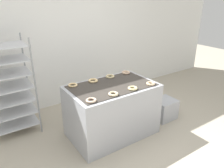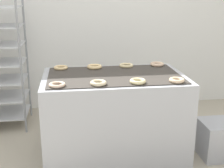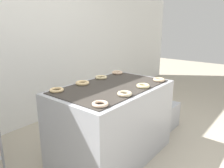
{
  "view_description": "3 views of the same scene",
  "coord_description": "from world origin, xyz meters",
  "px_view_note": "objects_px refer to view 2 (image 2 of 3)",
  "views": [
    {
      "loc": [
        -1.65,
        -1.79,
        2.06
      ],
      "look_at": [
        0.0,
        0.66,
        0.85
      ],
      "focal_mm": 35.0,
      "sensor_mm": 36.0,
      "label": 1
    },
    {
      "loc": [
        -0.39,
        -2.07,
        1.57
      ],
      "look_at": [
        0.0,
        0.81,
        0.7
      ],
      "focal_mm": 50.0,
      "sensor_mm": 36.0,
      "label": 2
    },
    {
      "loc": [
        -1.72,
        -0.73,
        1.47
      ],
      "look_at": [
        0.0,
        0.66,
        0.85
      ],
      "focal_mm": 35.0,
      "sensor_mm": 36.0,
      "label": 3
    }
  ],
  "objects_px": {
    "donut_near_midleft": "(98,83)",
    "donut_far_right": "(157,64)",
    "donut_near_midright": "(138,81)",
    "donut_far_midleft": "(94,67)",
    "fryer_machine": "(114,117)",
    "donut_far_left": "(61,68)",
    "glaze_bin": "(220,139)",
    "donut_near_right": "(177,80)",
    "donut_near_left": "(57,85)",
    "donut_far_midright": "(126,65)"
  },
  "relations": [
    {
      "from": "donut_near_left",
      "to": "donut_near_right",
      "type": "distance_m",
      "value": 1.0
    },
    {
      "from": "donut_near_right",
      "to": "fryer_machine",
      "type": "bearing_deg",
      "value": 149.08
    },
    {
      "from": "donut_near_midright",
      "to": "donut_far_midleft",
      "type": "relative_size",
      "value": 0.92
    },
    {
      "from": "donut_near_left",
      "to": "donut_near_midleft",
      "type": "xyz_separation_m",
      "value": [
        0.33,
        -0.0,
        0.0
      ]
    },
    {
      "from": "donut_far_left",
      "to": "fryer_machine",
      "type": "bearing_deg",
      "value": -31.36
    },
    {
      "from": "glaze_bin",
      "to": "donut_near_right",
      "type": "relative_size",
      "value": 2.98
    },
    {
      "from": "donut_far_midleft",
      "to": "donut_near_left",
      "type": "bearing_deg",
      "value": -121.4
    },
    {
      "from": "fryer_machine",
      "to": "donut_near_midleft",
      "type": "distance_m",
      "value": 0.55
    },
    {
      "from": "glaze_bin",
      "to": "donut_near_midleft",
      "type": "distance_m",
      "value": 1.38
    },
    {
      "from": "glaze_bin",
      "to": "donut_near_midleft",
      "type": "bearing_deg",
      "value": -172.51
    },
    {
      "from": "donut_far_left",
      "to": "donut_far_midright",
      "type": "xyz_separation_m",
      "value": [
        0.65,
        0.0,
        0.0
      ]
    },
    {
      "from": "glaze_bin",
      "to": "donut_near_right",
      "type": "height_order",
      "value": "donut_near_right"
    },
    {
      "from": "donut_far_right",
      "to": "donut_near_left",
      "type": "bearing_deg",
      "value": -149.31
    },
    {
      "from": "donut_near_right",
      "to": "donut_far_midleft",
      "type": "distance_m",
      "value": 0.87
    },
    {
      "from": "donut_far_left",
      "to": "glaze_bin",
      "type": "bearing_deg",
      "value": -15.78
    },
    {
      "from": "donut_far_midright",
      "to": "donut_near_midleft",
      "type": "bearing_deg",
      "value": -119.87
    },
    {
      "from": "fryer_machine",
      "to": "donut_near_right",
      "type": "relative_size",
      "value": 9.96
    },
    {
      "from": "fryer_machine",
      "to": "donut_near_midright",
      "type": "bearing_deg",
      "value": -61.04
    },
    {
      "from": "fryer_machine",
      "to": "donut_near_midleft",
      "type": "xyz_separation_m",
      "value": [
        -0.17,
        -0.29,
        0.43
      ]
    },
    {
      "from": "donut_near_left",
      "to": "donut_near_midleft",
      "type": "height_order",
      "value": "donut_near_midleft"
    },
    {
      "from": "donut_near_left",
      "to": "donut_near_right",
      "type": "bearing_deg",
      "value": -0.49
    },
    {
      "from": "fryer_machine",
      "to": "donut_far_right",
      "type": "xyz_separation_m",
      "value": [
        0.49,
        0.3,
        0.43
      ]
    },
    {
      "from": "donut_near_midleft",
      "to": "donut_far_right",
      "type": "height_order",
      "value": "same"
    },
    {
      "from": "glaze_bin",
      "to": "donut_near_midleft",
      "type": "height_order",
      "value": "donut_near_midleft"
    },
    {
      "from": "fryer_machine",
      "to": "glaze_bin",
      "type": "relative_size",
      "value": 3.35
    },
    {
      "from": "fryer_machine",
      "to": "donut_near_left",
      "type": "height_order",
      "value": "donut_near_left"
    },
    {
      "from": "donut_near_midleft",
      "to": "donut_far_right",
      "type": "xyz_separation_m",
      "value": [
        0.66,
        0.59,
        0.0
      ]
    },
    {
      "from": "donut_near_left",
      "to": "donut_near_midright",
      "type": "height_order",
      "value": "donut_near_midright"
    },
    {
      "from": "donut_far_right",
      "to": "donut_far_midleft",
      "type": "bearing_deg",
      "value": -178.32
    },
    {
      "from": "glaze_bin",
      "to": "donut_far_midleft",
      "type": "bearing_deg",
      "value": 160.67
    },
    {
      "from": "donut_near_midright",
      "to": "donut_near_midleft",
      "type": "bearing_deg",
      "value": -179.36
    },
    {
      "from": "fryer_machine",
      "to": "donut_far_left",
      "type": "bearing_deg",
      "value": 148.64
    },
    {
      "from": "donut_near_left",
      "to": "donut_near_midleft",
      "type": "bearing_deg",
      "value": -0.47
    },
    {
      "from": "donut_far_midright",
      "to": "donut_far_right",
      "type": "height_order",
      "value": "donut_far_right"
    },
    {
      "from": "donut_near_midright",
      "to": "donut_far_right",
      "type": "xyz_separation_m",
      "value": [
        0.33,
        0.59,
        -0.0
      ]
    },
    {
      "from": "fryer_machine",
      "to": "donut_near_midright",
      "type": "xyz_separation_m",
      "value": [
        0.16,
        -0.28,
        0.43
      ]
    },
    {
      "from": "fryer_machine",
      "to": "donut_far_left",
      "type": "relative_size",
      "value": 9.48
    },
    {
      "from": "fryer_machine",
      "to": "donut_near_midleft",
      "type": "height_order",
      "value": "donut_near_midleft"
    },
    {
      "from": "donut_near_right",
      "to": "donut_far_left",
      "type": "distance_m",
      "value": 1.14
    },
    {
      "from": "donut_far_left",
      "to": "donut_far_midleft",
      "type": "relative_size",
      "value": 0.93
    },
    {
      "from": "donut_near_midright",
      "to": "fryer_machine",
      "type": "bearing_deg",
      "value": 118.96
    },
    {
      "from": "donut_near_right",
      "to": "donut_far_midright",
      "type": "relative_size",
      "value": 0.92
    },
    {
      "from": "donut_far_midleft",
      "to": "glaze_bin",
      "type": "bearing_deg",
      "value": -19.33
    },
    {
      "from": "donut_far_midleft",
      "to": "donut_near_right",
      "type": "bearing_deg",
      "value": -41.77
    },
    {
      "from": "fryer_machine",
      "to": "donut_near_right",
      "type": "distance_m",
      "value": 0.72
    },
    {
      "from": "donut_far_midright",
      "to": "donut_far_right",
      "type": "distance_m",
      "value": 0.32
    },
    {
      "from": "donut_near_midleft",
      "to": "donut_near_midright",
      "type": "relative_size",
      "value": 1.0
    },
    {
      "from": "donut_near_midleft",
      "to": "glaze_bin",
      "type": "bearing_deg",
      "value": 7.49
    },
    {
      "from": "fryer_machine",
      "to": "donut_near_midright",
      "type": "distance_m",
      "value": 0.54
    },
    {
      "from": "donut_far_midleft",
      "to": "donut_far_right",
      "type": "relative_size",
      "value": 1.06
    }
  ]
}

